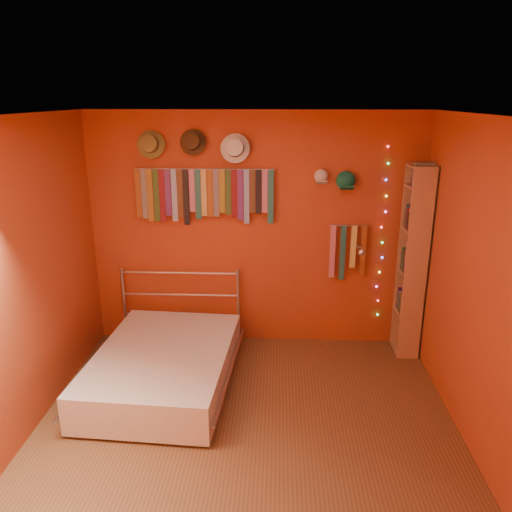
# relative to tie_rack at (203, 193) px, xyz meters

# --- Properties ---
(ground) EXTENTS (3.50, 3.50, 0.00)m
(ground) POSITION_rel_tie_rack_xyz_m (0.54, -1.69, -1.68)
(ground) COLOR brown
(ground) RESTS_ON ground
(back_wall) EXTENTS (3.50, 0.02, 2.50)m
(back_wall) POSITION_rel_tie_rack_xyz_m (0.54, 0.06, -0.43)
(back_wall) COLOR maroon
(back_wall) RESTS_ON ground
(right_wall) EXTENTS (0.02, 3.50, 2.50)m
(right_wall) POSITION_rel_tie_rack_xyz_m (2.29, -1.69, -0.43)
(right_wall) COLOR maroon
(right_wall) RESTS_ON ground
(left_wall) EXTENTS (0.02, 3.50, 2.50)m
(left_wall) POSITION_rel_tie_rack_xyz_m (-1.21, -1.69, -0.43)
(left_wall) COLOR maroon
(left_wall) RESTS_ON ground
(ceiling) EXTENTS (3.50, 3.50, 0.02)m
(ceiling) POSITION_rel_tie_rack_xyz_m (0.54, -1.69, 0.82)
(ceiling) COLOR white
(ceiling) RESTS_ON back_wall
(tie_rack) EXTENTS (1.45, 0.03, 0.59)m
(tie_rack) POSITION_rel_tie_rack_xyz_m (0.00, 0.00, 0.00)
(tie_rack) COLOR #ADADB2
(tie_rack) RESTS_ON back_wall
(small_tie_rack) EXTENTS (0.40, 0.03, 0.60)m
(small_tie_rack) POSITION_rel_tie_rack_xyz_m (1.51, 0.00, -0.59)
(small_tie_rack) COLOR #ADADB2
(small_tie_rack) RESTS_ON back_wall
(fedora_olive) EXTENTS (0.28, 0.15, 0.28)m
(fedora_olive) POSITION_rel_tie_rack_xyz_m (-0.51, -0.03, 0.49)
(fedora_olive) COLOR olive
(fedora_olive) RESTS_ON back_wall
(fedora_brown) EXTENTS (0.26, 0.14, 0.26)m
(fedora_brown) POSITION_rel_tie_rack_xyz_m (-0.08, -0.03, 0.52)
(fedora_brown) COLOR #3F2C16
(fedora_brown) RESTS_ON back_wall
(fedora_white) EXTENTS (0.29, 0.16, 0.29)m
(fedora_white) POSITION_rel_tie_rack_xyz_m (0.34, -0.03, 0.46)
(fedora_white) COLOR silver
(fedora_white) RESTS_ON back_wall
(cap_white) EXTENTS (0.16, 0.20, 0.16)m
(cap_white) POSITION_rel_tie_rack_xyz_m (1.20, 0.01, 0.18)
(cap_white) COLOR silver
(cap_white) RESTS_ON back_wall
(cap_green) EXTENTS (0.19, 0.23, 0.19)m
(cap_green) POSITION_rel_tie_rack_xyz_m (1.45, 0.01, 0.14)
(cap_green) COLOR #176B4B
(cap_green) RESTS_ON back_wall
(fairy_lights) EXTENTS (0.06, 0.02, 1.83)m
(fairy_lights) POSITION_rel_tie_rack_xyz_m (1.87, 0.02, -0.43)
(fairy_lights) COLOR #FF3333
(fairy_lights) RESTS_ON back_wall
(reading_lamp) EXTENTS (0.08, 0.33, 0.10)m
(reading_lamp) POSITION_rel_tie_rack_xyz_m (1.62, -0.19, -0.55)
(reading_lamp) COLOR #ADADB2
(reading_lamp) RESTS_ON back_wall
(bookshelf) EXTENTS (0.25, 0.34, 2.00)m
(bookshelf) POSITION_rel_tie_rack_xyz_m (2.19, -0.16, -0.66)
(bookshelf) COLOR #A4744A
(bookshelf) RESTS_ON ground
(bed) EXTENTS (1.40, 1.82, 0.86)m
(bed) POSITION_rel_tie_rack_xyz_m (-0.28, -0.94, -1.47)
(bed) COLOR #ADADB2
(bed) RESTS_ON ground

